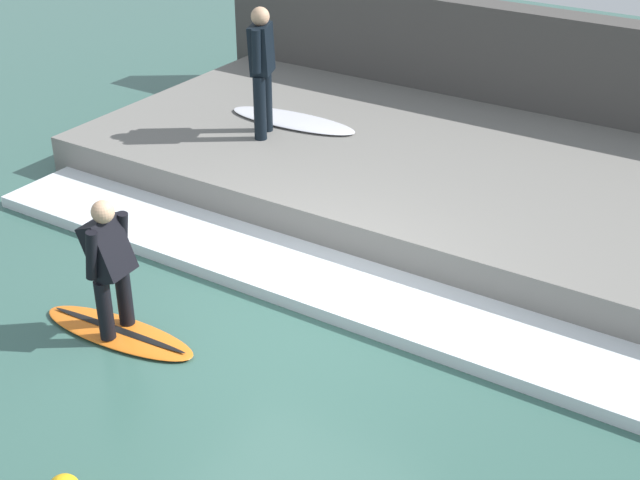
# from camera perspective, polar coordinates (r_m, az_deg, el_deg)

# --- Properties ---
(ground_plane) EXTENTS (28.00, 28.00, 0.00)m
(ground_plane) POSITION_cam_1_polar(r_m,az_deg,el_deg) (8.95, -1.95, -5.39)
(ground_plane) COLOR #386056
(concrete_ledge) EXTENTS (4.40, 9.56, 0.51)m
(concrete_ledge) POSITION_cam_1_polar(r_m,az_deg,el_deg) (11.53, 8.01, 3.99)
(concrete_ledge) COLOR slate
(concrete_ledge) RESTS_ON ground_plane
(back_wall) EXTENTS (0.50, 10.04, 1.89)m
(back_wall) POSITION_cam_1_polar(r_m,az_deg,el_deg) (13.41, 12.83, 10.29)
(back_wall) COLOR #474442
(back_wall) RESTS_ON ground_plane
(wave_foam_crest) EXTENTS (1.11, 9.08, 0.14)m
(wave_foam_crest) POSITION_cam_1_polar(r_m,az_deg,el_deg) (9.45, 0.68, -2.85)
(wave_foam_crest) COLOR silver
(wave_foam_crest) RESTS_ON ground_plane
(surfboard_riding) EXTENTS (0.62, 1.80, 0.07)m
(surfboard_riding) POSITION_cam_1_polar(r_m,az_deg,el_deg) (8.99, -12.77, -5.78)
(surfboard_riding) COLOR orange
(surfboard_riding) RESTS_ON ground_plane
(surfer_riding) EXTENTS (0.53, 0.42, 1.40)m
(surfer_riding) POSITION_cam_1_polar(r_m,az_deg,el_deg) (8.57, -13.34, -1.31)
(surfer_riding) COLOR black
(surfer_riding) RESTS_ON surfboard_riding
(surfer_waiting_near) EXTENTS (0.55, 0.39, 1.72)m
(surfer_waiting_near) POSITION_cam_1_polar(r_m,az_deg,el_deg) (11.78, -3.75, 11.12)
(surfer_waiting_near) COLOR black
(surfer_waiting_near) RESTS_ON concrete_ledge
(surfboard_waiting_near) EXTENTS (0.68, 1.98, 0.06)m
(surfboard_waiting_near) POSITION_cam_1_polar(r_m,az_deg,el_deg) (12.50, -1.77, 7.67)
(surfboard_waiting_near) COLOR silver
(surfboard_waiting_near) RESTS_ON concrete_ledge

